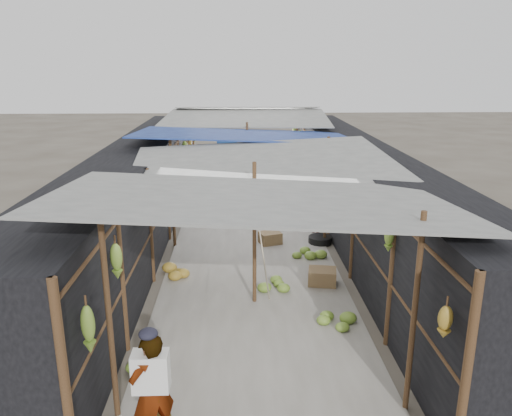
{
  "coord_description": "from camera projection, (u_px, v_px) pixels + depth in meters",
  "views": [
    {
      "loc": [
        -0.29,
        -5.28,
        4.18
      ],
      "look_at": [
        0.1,
        4.87,
        1.25
      ],
      "focal_mm": 35.0,
      "sensor_mm": 36.0,
      "label": 1
    }
  ],
  "objects": [
    {
      "name": "ground",
      "position": [
        263.0,
        412.0,
        6.23
      ],
      "size": [
        80.0,
        80.0,
        0.0
      ],
      "primitive_type": "plane",
      "color": "#6B6356",
      "rests_on": "ground"
    },
    {
      "name": "aisle_slab",
      "position": [
        250.0,
        238.0,
        12.47
      ],
      "size": [
        3.6,
        16.0,
        0.02
      ],
      "primitive_type": "cube",
      "color": "#9E998E",
      "rests_on": "ground"
    },
    {
      "name": "stall_left",
      "position": [
        138.0,
        195.0,
        12.06
      ],
      "size": [
        1.4,
        15.0,
        2.3
      ],
      "primitive_type": "cube",
      "color": "black",
      "rests_on": "ground"
    },
    {
      "name": "stall_right",
      "position": [
        359.0,
        192.0,
        12.26
      ],
      "size": [
        1.4,
        15.0,
        2.3
      ],
      "primitive_type": "cube",
      "color": "black",
      "rests_on": "ground"
    },
    {
      "name": "crate_near",
      "position": [
        270.0,
        238.0,
        12.02
      ],
      "size": [
        0.6,
        0.54,
        0.3
      ],
      "primitive_type": "cube",
      "rotation": [
        0.0,
        0.0,
        0.34
      ],
      "color": "olive",
      "rests_on": "ground"
    },
    {
      "name": "crate_mid",
      "position": [
        322.0,
        277.0,
        9.79
      ],
      "size": [
        0.61,
        0.52,
        0.32
      ],
      "primitive_type": "cube",
      "rotation": [
        0.0,
        0.0,
        -0.18
      ],
      "color": "olive",
      "rests_on": "ground"
    },
    {
      "name": "crate_back",
      "position": [
        222.0,
        182.0,
        17.83
      ],
      "size": [
        0.42,
        0.34,
        0.26
      ],
      "primitive_type": "cube",
      "rotation": [
        0.0,
        0.0,
        -0.01
      ],
      "color": "olive",
      "rests_on": "ground"
    },
    {
      "name": "black_basin",
      "position": [
        320.0,
        240.0,
        12.08
      ],
      "size": [
        0.57,
        0.57,
        0.17
      ],
      "primitive_type": "cylinder",
      "color": "black",
      "rests_on": "ground"
    },
    {
      "name": "vendor_elderly",
      "position": [
        152.0,
        391.0,
        5.51
      ],
      "size": [
        0.61,
        0.57,
        1.4
      ],
      "primitive_type": "imported",
      "rotation": [
        0.0,
        0.0,
        3.75
      ],
      "color": "silver",
      "rests_on": "ground"
    },
    {
      "name": "shopper_blue",
      "position": [
        253.0,
        183.0,
        15.14
      ],
      "size": [
        0.86,
        0.8,
        1.41
      ],
      "primitive_type": "imported",
      "rotation": [
        0.0,
        0.0,
        0.51
      ],
      "color": "#1F3E9F",
      "rests_on": "ground"
    },
    {
      "name": "vendor_seated",
      "position": [
        316.0,
        215.0,
        12.66
      ],
      "size": [
        0.68,
        0.75,
        1.01
      ],
      "primitive_type": "imported",
      "rotation": [
        0.0,
        0.0,
        -0.99
      ],
      "color": "#4E4A43",
      "rests_on": "ground"
    },
    {
      "name": "market_canopy",
      "position": [
        250.0,
        140.0,
        12.15
      ],
      "size": [
        5.62,
        15.2,
        2.77
      ],
      "color": "brown",
      "rests_on": "ground"
    },
    {
      "name": "hanging_bananas",
      "position": [
        251.0,
        171.0,
        12.29
      ],
      "size": [
        3.95,
        14.22,
        0.85
      ],
      "color": "olive",
      "rests_on": "ground"
    },
    {
      "name": "floor_bananas",
      "position": [
        246.0,
        240.0,
        11.87
      ],
      "size": [
        3.84,
        10.84,
        0.36
      ],
      "color": "olive",
      "rests_on": "ground"
    }
  ]
}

